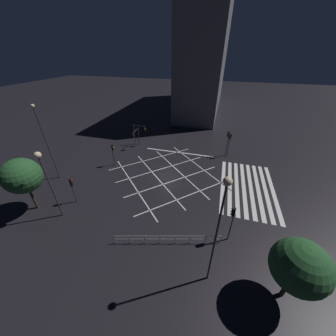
{
  "coord_description": "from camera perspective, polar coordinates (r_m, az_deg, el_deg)",
  "views": [
    {
      "loc": [
        -21.88,
        -6.2,
        15.59
      ],
      "look_at": [
        0.0,
        0.0,
        1.1
      ],
      "focal_mm": 20.0,
      "sensor_mm": 36.0,
      "label": 1
    }
  ],
  "objects": [
    {
      "name": "traffic_light_se_cross",
      "position": [
        32.84,
        17.74,
        8.56
      ],
      "size": [
        0.36,
        0.39,
        4.34
      ],
      "rotation": [
        0.0,
        0.0,
        1.57
      ],
      "color": "#2D2D30",
      "rests_on": "ground_plane"
    },
    {
      "name": "ground_plane",
      "position": [
        27.57,
        0.0,
        -1.94
      ],
      "size": [
        200.0,
        200.0,
        0.0
      ],
      "primitive_type": "plane",
      "color": "black"
    },
    {
      "name": "traffic_light_ne_main",
      "position": [
        34.95,
        -9.91,
        9.91
      ],
      "size": [
        2.45,
        0.36,
        3.33
      ],
      "rotation": [
        0.0,
        0.0,
        3.14
      ],
      "color": "#2D2D30",
      "rests_on": "ground_plane"
    },
    {
      "name": "road_markings",
      "position": [
        27.22,
        16.24,
        -3.94
      ],
      "size": [
        18.08,
        23.48,
        0.01
      ],
      "color": "silver",
      "rests_on": "ground_plane"
    },
    {
      "name": "street_tree_near",
      "position": [
        16.06,
        35.2,
        -23.35
      ],
      "size": [
        3.67,
        3.67,
        5.59
      ],
      "color": "#38281C",
      "rests_on": "ground_plane"
    },
    {
      "name": "street_lamp_west",
      "position": [
        28.42,
        -33.63,
        8.32
      ],
      "size": [
        0.43,
        0.43,
        10.29
      ],
      "color": "#2D2D30",
      "rests_on": "ground_plane"
    },
    {
      "name": "pedestrian_railing",
      "position": [
        18.64,
        0.0,
        -20.65
      ],
      "size": [
        2.75,
        9.56,
        1.05
      ],
      "rotation": [
        0.0,
        0.0,
        -1.29
      ],
      "color": "#9EA0A5",
      "rests_on": "ground_plane"
    },
    {
      "name": "traffic_light_sw_cross",
      "position": [
        18.1,
        18.97,
        -14.09
      ],
      "size": [
        0.36,
        0.39,
        4.14
      ],
      "rotation": [
        0.0,
        0.0,
        1.57
      ],
      "color": "#2D2D30",
      "rests_on": "ground_plane"
    },
    {
      "name": "traffic_light_se_main",
      "position": [
        32.5,
        18.27,
        7.92
      ],
      "size": [
        0.39,
        0.36,
        4.12
      ],
      "rotation": [
        0.0,
        0.0,
        3.14
      ],
      "color": "#2D2D30",
      "rests_on": "ground_plane"
    },
    {
      "name": "traffic_light_ne_cross",
      "position": [
        35.69,
        -8.51,
        11.23
      ],
      "size": [
        0.36,
        2.41,
        3.88
      ],
      "rotation": [
        0.0,
        0.0,
        -1.57
      ],
      "color": "#2D2D30",
      "rests_on": "ground_plane"
    },
    {
      "name": "street_tree_far",
      "position": [
        24.62,
        -38.05,
        -1.95
      ],
      "size": [
        3.79,
        3.79,
        6.38
      ],
      "color": "#38281C",
      "rests_on": "ground_plane"
    },
    {
      "name": "street_lamp_far",
      "position": [
        21.05,
        -33.73,
        -0.18
      ],
      "size": [
        0.62,
        0.62,
        7.89
      ],
      "color": "#2D2D30",
      "rests_on": "ground_plane"
    },
    {
      "name": "street_lamp_east",
      "position": [
        12.21,
        15.51,
        -14.54
      ],
      "size": [
        0.52,
        0.52,
        9.95
      ],
      "color": "#2D2D30",
      "rests_on": "ground_plane"
    },
    {
      "name": "traffic_light_nw_cross",
      "position": [
        23.99,
        -27.15,
        -4.76
      ],
      "size": [
        0.36,
        0.39,
        3.47
      ],
      "rotation": [
        0.0,
        0.0,
        -1.57
      ],
      "color": "#2D2D30",
      "rests_on": "ground_plane"
    },
    {
      "name": "traffic_light_median_north",
      "position": [
        29.68,
        -16.43,
        5.16
      ],
      "size": [
        0.36,
        0.39,
        3.65
      ],
      "rotation": [
        0.0,
        0.0,
        -1.57
      ],
      "color": "#2D2D30",
      "rests_on": "ground_plane"
    },
    {
      "name": "office_building",
      "position": [
        61.99,
        11.71,
        30.54
      ],
      "size": [
        39.36,
        10.06,
        28.13
      ],
      "rotation": [
        0.0,
        0.0,
        3.14
      ],
      "color": "slate",
      "rests_on": "ground_plane"
    }
  ]
}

